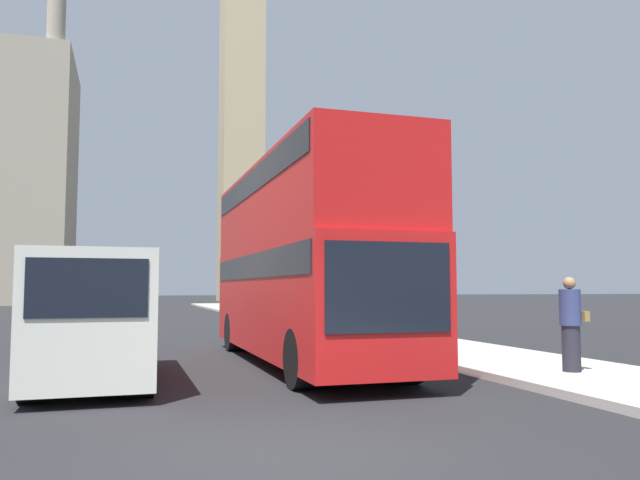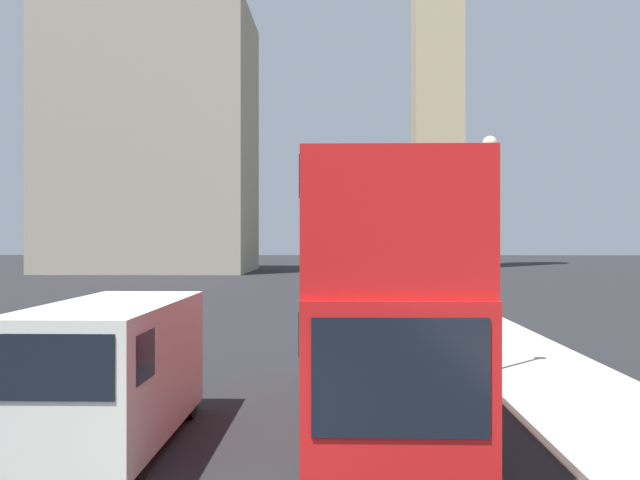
# 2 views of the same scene
# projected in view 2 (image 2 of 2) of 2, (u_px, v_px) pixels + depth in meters

# --- Properties ---
(building_block_distant) EXTENTS (20.97, 15.67, 33.78)m
(building_block_distant) POSITION_uv_depth(u_px,v_px,m) (153.00, 141.00, 76.08)
(building_block_distant) COLOR #9E937F
(building_block_distant) RESTS_ON ground_plane
(red_double_decker_bus) EXTENTS (2.45, 10.04, 4.58)m
(red_double_decker_bus) POSITION_uv_depth(u_px,v_px,m) (377.00, 286.00, 13.46)
(red_double_decker_bus) COLOR red
(red_double_decker_bus) RESTS_ON ground_plane
(white_van) EXTENTS (2.02, 5.24, 2.37)m
(white_van) POSITION_uv_depth(u_px,v_px,m) (112.00, 370.00, 11.74)
(white_van) COLOR silver
(white_van) RESTS_ON ground_plane
(street_lamp) EXTENTS (0.36, 0.36, 5.83)m
(street_lamp) POSITION_uv_depth(u_px,v_px,m) (490.00, 217.00, 17.59)
(street_lamp) COLOR #2D332D
(street_lamp) RESTS_ON sidewalk_strip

